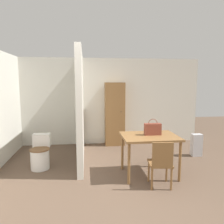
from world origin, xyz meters
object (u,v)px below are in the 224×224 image
handbag (153,129)px  space_heater (196,145)px  dining_table (150,140)px  wooden_cabinet (115,114)px  toilet (40,154)px  wooden_chair (161,162)px

handbag → space_heater: (1.42, 0.91, -0.64)m
dining_table → handbag: size_ratio=3.35×
dining_table → wooden_cabinet: size_ratio=0.59×
dining_table → handbag: (0.07, 0.04, 0.21)m
toilet → handbag: 2.41m
handbag → wooden_cabinet: wooden_cabinet is taller
wooden_chair → wooden_cabinet: size_ratio=0.46×
handbag → wooden_cabinet: (-0.46, 2.13, -0.01)m
dining_table → wooden_chair: wooden_chair is taller
wooden_cabinet → space_heater: wooden_cabinet is taller
handbag → space_heater: handbag is taller
wooden_chair → space_heater: size_ratio=1.52×
wooden_chair → handbag: bearing=94.6°
dining_table → wooden_chair: (0.04, -0.53, -0.25)m
space_heater → wooden_cabinet: bearing=147.0°
wooden_chair → space_heater: wooden_chair is taller
dining_table → toilet: 2.31m
handbag → wooden_chair: bearing=-92.4°
toilet → wooden_cabinet: bearing=40.6°
wooden_chair → handbag: (0.02, 0.57, 0.46)m
wooden_chair → wooden_cabinet: bearing=106.2°
toilet → handbag: size_ratio=2.18×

